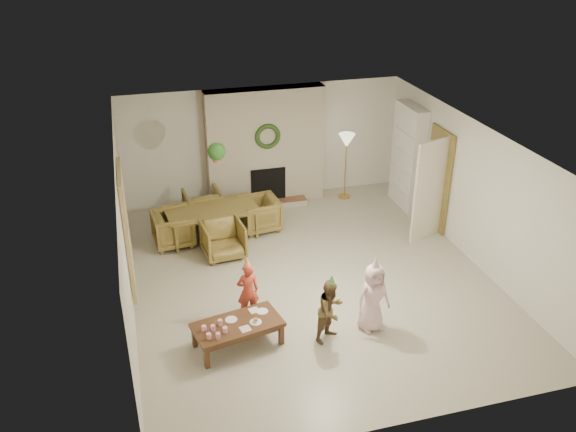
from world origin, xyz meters
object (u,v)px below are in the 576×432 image
object	(u,v)px
dining_chair_left	(173,229)
child_pink	(373,298)
coffee_table_top	(237,325)
child_plaid	(331,310)
dining_chair_right	(259,214)
dining_chair_far	(203,206)
child_red	(248,291)
dining_chair_near	(223,240)
dining_table	(213,223)

from	to	relation	value
dining_chair_left	child_pink	size ratio (longest dim) A/B	0.67
coffee_table_top	child_plaid	distance (m)	1.37
coffee_table_top	dining_chair_right	bearing A→B (deg)	60.44
dining_chair_far	child_red	distance (m)	3.49
child_red	child_plaid	world-z (taller)	child_plaid
dining_chair_far	child_plaid	xyz separation A→B (m)	(1.25, -4.32, 0.16)
dining_chair_far	child_red	xyz separation A→B (m)	(0.20, -3.48, 0.14)
dining_chair_near	dining_chair_left	bearing A→B (deg)	135.00
dining_table	dining_chair_right	xyz separation A→B (m)	(0.95, 0.10, 0.03)
dining_chair_left	child_red	distance (m)	2.80
coffee_table_top	child_pink	distance (m)	2.04
child_red	dining_chair_right	bearing A→B (deg)	-107.51
dining_chair_right	child_pink	world-z (taller)	child_pink
dining_chair_near	coffee_table_top	xyz separation A→B (m)	(-0.25, -2.61, 0.02)
child_red	child_plaid	size ratio (longest dim) A/B	0.97
dining_table	coffee_table_top	size ratio (longest dim) A/B	1.37
child_plaid	coffee_table_top	bearing A→B (deg)	139.53
dining_chair_right	child_red	distance (m)	2.94
dining_chair_near	coffee_table_top	distance (m)	2.62
dining_chair_far	dining_chair_right	xyz separation A→B (m)	(1.02, -0.66, 0.00)
coffee_table_top	dining_chair_far	bearing A→B (deg)	77.04
dining_chair_far	dining_chair_left	world-z (taller)	same
coffee_table_top	dining_table	bearing A→B (deg)	75.45
dining_table	dining_chair_left	size ratio (longest dim) A/B	2.34
dining_chair_left	child_red	xyz separation A→B (m)	(0.88, -2.65, 0.14)
child_red	dining_chair_left	bearing A→B (deg)	-72.85
coffee_table_top	child_pink	world-z (taller)	child_pink
dining_chair_far	coffee_table_top	world-z (taller)	dining_chair_far
dining_chair_far	child_red	bearing A→B (deg)	87.51
dining_table	child_red	xyz separation A→B (m)	(0.12, -2.73, 0.18)
dining_table	dining_chair_near	bearing A→B (deg)	-90.00
dining_table	dining_chair_right	world-z (taller)	dining_chair_right
child_red	child_pink	size ratio (longest dim) A/B	0.87
dining_chair_near	child_plaid	bearing A→B (deg)	-74.32
child_red	coffee_table_top	bearing A→B (deg)	64.09
dining_table	dining_chair_right	bearing A→B (deg)	-0.00
dining_chair_left	child_pink	bearing A→B (deg)	-148.34
dining_chair_far	child_plaid	distance (m)	4.50
dining_chair_right	child_pink	distance (m)	3.71
dining_table	dining_chair_far	bearing A→B (deg)	90.00
dining_chair_near	dining_chair_left	world-z (taller)	same
dining_chair_near	dining_chair_left	distance (m)	1.08
child_red	dining_chair_near	bearing A→B (deg)	-89.88
coffee_table_top	child_plaid	size ratio (longest dim) A/B	1.28
dining_chair_left	dining_chair_right	size ratio (longest dim) A/B	1.00
dining_table	coffee_table_top	bearing A→B (deg)	-98.65
dining_table	dining_chair_right	size ratio (longest dim) A/B	2.34
dining_table	dining_chair_far	distance (m)	0.76
dining_table	child_red	distance (m)	2.73
dining_chair_near	dining_chair_far	distance (m)	1.52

